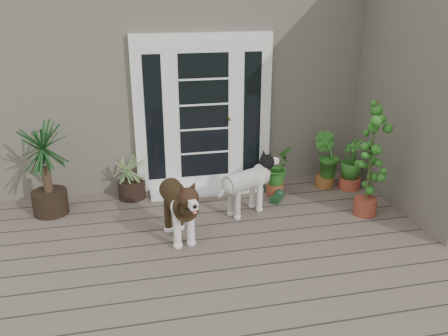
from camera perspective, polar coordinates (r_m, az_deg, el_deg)
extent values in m
cube|color=#6B5B4C|center=(4.93, 4.63, -12.40)|extent=(6.20, 4.60, 0.12)
cube|color=#665E54|center=(8.37, -3.71, 12.48)|extent=(7.40, 4.00, 3.10)
cube|color=white|center=(6.42, -2.53, 6.71)|extent=(1.90, 0.14, 2.15)
cube|color=white|center=(6.57, -2.08, -2.63)|extent=(1.60, 0.40, 0.05)
imported|color=#175217|center=(6.41, 6.32, -0.79)|extent=(0.63, 0.63, 0.58)
imported|color=#22651C|center=(6.77, 12.39, 0.08)|extent=(0.56, 0.56, 0.59)
imported|color=#1C5718|center=(6.80, 15.33, -0.09)|extent=(0.39, 0.39, 0.59)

